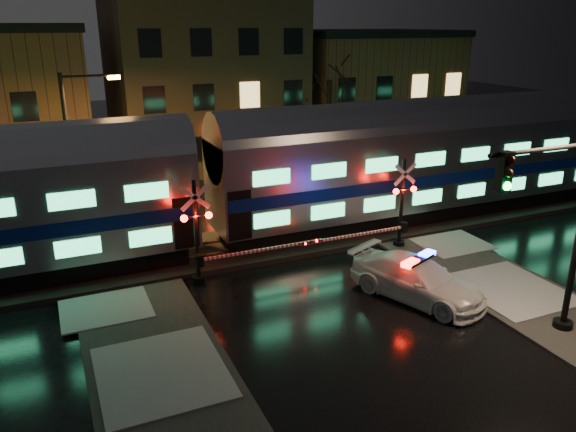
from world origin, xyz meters
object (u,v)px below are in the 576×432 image
at_px(streetlight, 75,147).
at_px(crossing_signal_left, 207,242).
at_px(traffic_light, 556,234).
at_px(police_car, 417,279).
at_px(crossing_signal_right, 395,214).

bearing_deg(streetlight, crossing_signal_left, -59.85).
bearing_deg(traffic_light, streetlight, 136.35).
distance_m(traffic_light, streetlight, 19.35).
relative_size(police_car, crossing_signal_right, 0.97).
xyz_separation_m(police_car, traffic_light, (1.98, -3.85, 2.78)).
bearing_deg(streetlight, traffic_light, -49.92).
relative_size(crossing_signal_left, streetlight, 0.77).
bearing_deg(police_car, streetlight, 111.20).
height_order(police_car, traffic_light, traffic_light).
bearing_deg(crossing_signal_left, crossing_signal_right, -0.02).
xyz_separation_m(traffic_light, streetlight, (-12.45, 14.79, 0.83)).
relative_size(police_car, traffic_light, 0.83).
xyz_separation_m(police_car, streetlight, (-10.47, 10.94, 3.61)).
distance_m(police_car, crossing_signal_left, 7.89).
bearing_deg(police_car, crossing_signal_right, 43.77).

